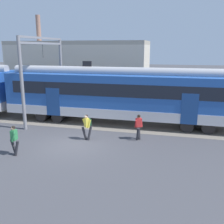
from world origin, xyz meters
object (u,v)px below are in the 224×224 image
Objects in this scene: commuter_train at (22,90)px; pedestrian_red at (139,125)px; pedestrian_yellow at (87,125)px; pedestrian_green at (14,138)px.

commuter_train reaches higher than pedestrian_red.
commuter_train is at bearing 149.76° from pedestrian_yellow.
pedestrian_green is 1.00× the size of pedestrian_red.
pedestrian_yellow is at bearing -165.75° from pedestrian_red.
pedestrian_green is at bearing -132.74° from pedestrian_yellow.
pedestrian_yellow is (3.02, 3.26, 0.03)m from pedestrian_green.
commuter_train is 10.98m from pedestrian_red.
commuter_train is 8.66m from pedestrian_green.
pedestrian_yellow is at bearing 47.26° from pedestrian_green.
pedestrian_red is at bearing 33.38° from pedestrian_green.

